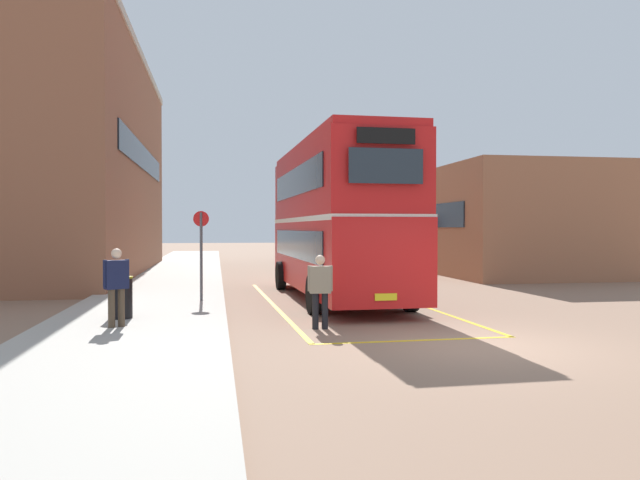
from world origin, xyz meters
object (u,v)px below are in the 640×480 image
at_px(double_decker_bus, 336,218).
at_px(bus_stop_sign, 201,246).
at_px(litter_bin, 121,297).
at_px(pedestrian_boarding, 320,287).
at_px(single_deck_bus, 341,237).
at_px(pedestrian_waiting_near, 116,282).

bearing_deg(double_decker_bus, bus_stop_sign, -167.05).
distance_m(litter_bin, bus_stop_sign, 3.82).
bearing_deg(litter_bin, pedestrian_boarding, -17.76).
bearing_deg(single_deck_bus, double_decker_bus, -101.93).
distance_m(single_deck_bus, pedestrian_boarding, 26.46).
bearing_deg(bus_stop_sign, litter_bin, -118.00).
distance_m(double_decker_bus, pedestrian_waiting_near, 8.03).
bearing_deg(single_deck_bus, pedestrian_waiting_near, -111.20).
height_order(single_deck_bus, pedestrian_waiting_near, single_deck_bus).
bearing_deg(bus_stop_sign, pedestrian_boarding, -60.37).
height_order(single_deck_bus, bus_stop_sign, single_deck_bus).
bearing_deg(pedestrian_waiting_near, single_deck_bus, 68.80).
bearing_deg(litter_bin, double_decker_bus, 35.80).
xyz_separation_m(single_deck_bus, pedestrian_boarding, (-5.71, -25.83, -0.72)).
bearing_deg(pedestrian_boarding, double_decker_bus, 75.62).
relative_size(pedestrian_boarding, pedestrian_waiting_near, 0.99).
bearing_deg(bus_stop_sign, single_deck_bus, 68.49).
height_order(pedestrian_boarding, litter_bin, pedestrian_boarding).
bearing_deg(pedestrian_waiting_near, litter_bin, 94.39).
xyz_separation_m(litter_bin, bus_stop_sign, (1.73, 3.24, 1.06)).
bearing_deg(pedestrian_waiting_near, double_decker_bus, 43.83).
xyz_separation_m(double_decker_bus, pedestrian_boarding, (-1.43, -5.58, -1.59)).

